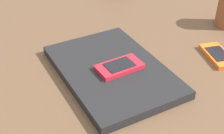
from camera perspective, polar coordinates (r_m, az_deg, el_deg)
desk_surface at (r=80.54cm, az=2.67°, el=1.37°), size 120.00×80.00×3.00cm
laptop_closed at (r=72.10cm, az=-0.00°, el=-0.66°), size 35.35×27.72×1.97cm
cell_phone_on_laptop at (r=70.77cm, az=1.33°, el=0.06°), size 7.87×11.14×1.12cm
cell_phone_on_desk at (r=82.32cm, az=18.29°, el=1.97°), size 10.81×5.75×1.19cm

